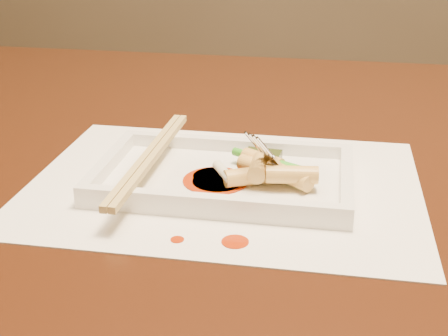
% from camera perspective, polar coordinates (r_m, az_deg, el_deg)
% --- Properties ---
extents(table, '(1.40, 0.90, 0.75)m').
position_cam_1_polar(table, '(0.79, 5.34, -5.02)').
color(table, black).
rests_on(table, ground).
extents(placemat, '(0.40, 0.30, 0.00)m').
position_cam_1_polar(placemat, '(0.65, 0.00, -1.53)').
color(placemat, white).
rests_on(placemat, table).
extents(sauce_splatter_a, '(0.02, 0.02, 0.00)m').
position_cam_1_polar(sauce_splatter_a, '(0.54, 1.02, -6.76)').
color(sauce_splatter_a, '#A62804').
rests_on(sauce_splatter_a, placemat).
extents(sauce_splatter_b, '(0.01, 0.01, 0.00)m').
position_cam_1_polar(sauce_splatter_b, '(0.54, -4.30, -6.54)').
color(sauce_splatter_b, '#A62804').
rests_on(sauce_splatter_b, placemat).
extents(plate_base, '(0.26, 0.16, 0.01)m').
position_cam_1_polar(plate_base, '(0.64, 0.00, -1.14)').
color(plate_base, white).
rests_on(plate_base, placemat).
extents(plate_rim_far, '(0.26, 0.01, 0.01)m').
position_cam_1_polar(plate_rim_far, '(0.71, 1.04, 2.14)').
color(plate_rim_far, white).
rests_on(plate_rim_far, plate_base).
extents(plate_rim_near, '(0.26, 0.01, 0.01)m').
position_cam_1_polar(plate_rim_near, '(0.57, -1.29, -3.19)').
color(plate_rim_near, white).
rests_on(plate_rim_near, plate_base).
extents(plate_rim_left, '(0.01, 0.14, 0.01)m').
position_cam_1_polar(plate_rim_left, '(0.67, -10.50, 0.50)').
color(plate_rim_left, white).
rests_on(plate_rim_left, plate_base).
extents(plate_rim_right, '(0.01, 0.14, 0.01)m').
position_cam_1_polar(plate_rim_right, '(0.63, 11.16, -1.03)').
color(plate_rim_right, white).
rests_on(plate_rim_right, plate_base).
extents(veg_piece, '(0.04, 0.03, 0.01)m').
position_cam_1_polar(veg_piece, '(0.67, 3.54, 0.94)').
color(veg_piece, black).
rests_on(veg_piece, plate_base).
extents(scallion_white, '(0.03, 0.04, 0.01)m').
position_cam_1_polar(scallion_white, '(0.62, -0.04, -0.35)').
color(scallion_white, '#EAEACC').
rests_on(scallion_white, plate_base).
extents(scallion_green, '(0.08, 0.05, 0.01)m').
position_cam_1_polar(scallion_green, '(0.65, 3.96, 0.68)').
color(scallion_green, '#278D16').
rests_on(scallion_green, plate_base).
extents(chopstick_a, '(0.01, 0.25, 0.01)m').
position_cam_1_polar(chopstick_a, '(0.65, -7.11, 1.10)').
color(chopstick_a, tan).
rests_on(chopstick_a, plate_rim_near).
extents(chopstick_b, '(0.01, 0.25, 0.01)m').
position_cam_1_polar(chopstick_b, '(0.65, -6.43, 1.06)').
color(chopstick_b, tan).
rests_on(chopstick_b, plate_rim_near).
extents(fork, '(0.09, 0.10, 0.14)m').
position_cam_1_polar(fork, '(0.62, 6.66, 5.60)').
color(fork, silver).
rests_on(fork, plate_base).
extents(sauce_blob_0, '(0.07, 0.07, 0.00)m').
position_cam_1_polar(sauce_blob_0, '(0.63, -0.78, -1.15)').
color(sauce_blob_0, '#A62804').
rests_on(sauce_blob_0, plate_base).
extents(sauce_blob_1, '(0.05, 0.05, 0.00)m').
position_cam_1_polar(sauce_blob_1, '(0.63, -0.57, -1.25)').
color(sauce_blob_1, '#A62804').
rests_on(sauce_blob_1, plate_base).
extents(sauce_blob_2, '(0.04, 0.04, 0.00)m').
position_cam_1_polar(sauce_blob_2, '(0.64, -0.87, -0.76)').
color(sauce_blob_2, '#A62804').
rests_on(sauce_blob_2, plate_base).
extents(rice_cake_0, '(0.03, 0.04, 0.02)m').
position_cam_1_polar(rice_cake_0, '(0.63, 3.43, -0.25)').
color(rice_cake_0, '#E2C469').
rests_on(rice_cake_0, plate_base).
extents(rice_cake_1, '(0.05, 0.04, 0.02)m').
position_cam_1_polar(rice_cake_1, '(0.62, 6.16, -0.78)').
color(rice_cake_1, '#E2C469').
rests_on(rice_cake_1, plate_base).
extents(rice_cake_2, '(0.05, 0.02, 0.02)m').
position_cam_1_polar(rice_cake_2, '(0.61, 6.23, -0.61)').
color(rice_cake_2, '#E2C469').
rests_on(rice_cake_2, plate_base).
extents(rice_cake_3, '(0.04, 0.03, 0.02)m').
position_cam_1_polar(rice_cake_3, '(0.62, 1.90, -0.80)').
color(rice_cake_3, '#E2C469').
rests_on(rice_cake_3, plate_base).
extents(rice_cake_4, '(0.05, 0.04, 0.02)m').
position_cam_1_polar(rice_cake_4, '(0.66, 3.54, 0.66)').
color(rice_cake_4, '#E2C469').
rests_on(rice_cake_4, plate_base).
extents(rice_cake_5, '(0.02, 0.04, 0.02)m').
position_cam_1_polar(rice_cake_5, '(0.62, 3.21, 0.06)').
color(rice_cake_5, '#E2C469').
rests_on(rice_cake_5, plate_base).
extents(rice_cake_6, '(0.05, 0.04, 0.02)m').
position_cam_1_polar(rice_cake_6, '(0.64, 3.35, 0.03)').
color(rice_cake_6, '#E2C469').
rests_on(rice_cake_6, plate_base).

